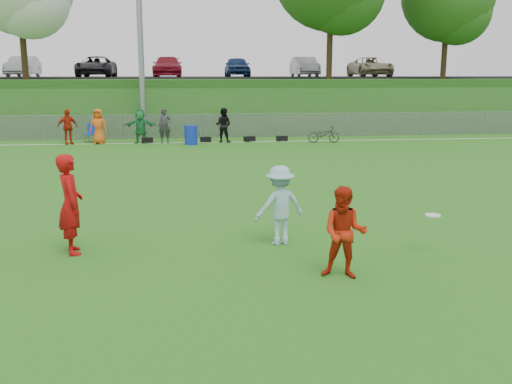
{
  "coord_description": "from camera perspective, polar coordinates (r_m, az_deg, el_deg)",
  "views": [
    {
      "loc": [
        -0.63,
        -10.32,
        3.39
      ],
      "look_at": [
        0.65,
        0.5,
        1.11
      ],
      "focal_mm": 40.0,
      "sensor_mm": 36.0,
      "label": 1
    }
  ],
  "objects": [
    {
      "name": "berm",
      "position": [
        41.37,
        -5.96,
        9.16
      ],
      "size": [
        120.0,
        18.0,
        3.0
      ],
      "primitive_type": "cube",
      "color": "#234A15",
      "rests_on": "ground"
    },
    {
      "name": "spectator_row",
      "position": [
        28.52,
        -11.38,
        6.49
      ],
      "size": [
        8.53,
        0.89,
        1.69
      ],
      "color": "red",
      "rests_on": "ground"
    },
    {
      "name": "camp_chair",
      "position": [
        29.7,
        -16.16,
        5.33
      ],
      "size": [
        0.61,
        0.61,
        0.9
      ],
      "rotation": [
        0.0,
        0.0,
        -0.24
      ],
      "color": "#103AB4",
      "rests_on": "ground"
    },
    {
      "name": "player_red_left",
      "position": [
        11.32,
        -18.07,
        -1.17
      ],
      "size": [
        0.65,
        0.8,
        1.92
      ],
      "primitive_type": "imported",
      "rotation": [
        0.0,
        0.0,
        1.88
      ],
      "color": "#AD0C0C",
      "rests_on": "ground"
    },
    {
      "name": "frisbee",
      "position": [
        11.29,
        17.28,
        -2.24
      ],
      "size": [
        0.29,
        0.29,
        0.03
      ],
      "color": "silver",
      "rests_on": "ground"
    },
    {
      "name": "fence",
      "position": [
        30.45,
        -5.59,
        6.61
      ],
      "size": [
        58.0,
        0.06,
        1.3
      ],
      "color": "gray",
      "rests_on": "ground"
    },
    {
      "name": "ground",
      "position": [
        10.88,
        -3.13,
        -6.35
      ],
      "size": [
        120.0,
        120.0,
        0.0
      ],
      "primitive_type": "plane",
      "color": "#246415",
      "rests_on": "ground"
    },
    {
      "name": "parking_lot",
      "position": [
        43.32,
        -6.05,
        11.32
      ],
      "size": [
        120.0,
        12.0,
        0.1
      ],
      "primitive_type": "cube",
      "color": "black",
      "rests_on": "berm"
    },
    {
      "name": "gear_bags",
      "position": [
        28.65,
        -3.46,
        5.28
      ],
      "size": [
        7.3,
        0.46,
        0.26
      ],
      "color": "black",
      "rests_on": "ground"
    },
    {
      "name": "bicycle",
      "position": [
        28.46,
        6.79,
        5.74
      ],
      "size": [
        1.59,
        0.64,
        0.82
      ],
      "primitive_type": "imported",
      "rotation": [
        0.0,
        0.0,
        1.51
      ],
      "color": "#29292B",
      "rests_on": "ground"
    },
    {
      "name": "light_pole",
      "position": [
        31.38,
        -11.62,
        17.67
      ],
      "size": [
        1.2,
        0.4,
        12.15
      ],
      "color": "gray",
      "rests_on": "ground"
    },
    {
      "name": "car_row",
      "position": [
        42.32,
        -7.67,
        12.32
      ],
      "size": [
        32.04,
        5.18,
        1.44
      ],
      "color": "silver",
      "rests_on": "parking_lot"
    },
    {
      "name": "sideline_far",
      "position": [
        28.53,
        -5.47,
        4.97
      ],
      "size": [
        60.0,
        0.1,
        0.01
      ],
      "primitive_type": "cube",
      "color": "white",
      "rests_on": "ground"
    },
    {
      "name": "player_red_center",
      "position": [
        9.62,
        8.85,
        -4.05
      ],
      "size": [
        0.92,
        0.82,
        1.56
      ],
      "primitive_type": "imported",
      "rotation": [
        0.0,
        0.0,
        -0.36
      ],
      "color": "red",
      "rests_on": "ground"
    },
    {
      "name": "player_blue",
      "position": [
        11.37,
        2.4,
        -1.35
      ],
      "size": [
        1.16,
        0.86,
        1.6
      ],
      "primitive_type": "imported",
      "rotation": [
        0.0,
        0.0,
        3.42
      ],
      "color": "#95BCCF",
      "rests_on": "ground"
    },
    {
      "name": "recycling_bin",
      "position": [
        27.67,
        -6.52,
        5.69
      ],
      "size": [
        0.73,
        0.73,
        0.93
      ],
      "primitive_type": "cylinder",
      "rotation": [
        0.0,
        0.0,
        -0.21
      ],
      "color": "#102CAF",
      "rests_on": "ground"
    }
  ]
}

